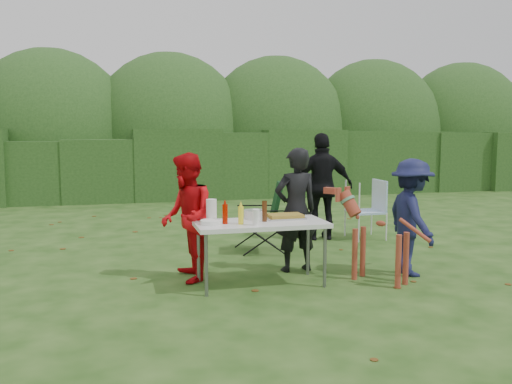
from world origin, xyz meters
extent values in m
plane|color=#1E4211|center=(0.00, 0.00, 0.00)|extent=(80.00, 80.00, 0.00)
cube|color=#23471C|center=(0.00, 8.00, 0.85)|extent=(22.00, 1.40, 1.70)
ellipsoid|color=#3D6628|center=(0.00, 9.60, 1.60)|extent=(20.00, 2.60, 3.20)
cube|color=silver|center=(0.06, -0.25, 0.71)|extent=(1.50, 0.70, 0.05)
cylinder|color=slate|center=(-0.62, -0.53, 0.34)|extent=(0.04, 0.04, 0.69)
cylinder|color=slate|center=(0.74, -0.53, 0.34)|extent=(0.04, 0.04, 0.69)
cylinder|color=slate|center=(-0.62, 0.03, 0.34)|extent=(0.04, 0.04, 0.69)
cylinder|color=slate|center=(0.74, 0.03, 0.34)|extent=(0.04, 0.04, 0.69)
imported|color=black|center=(0.65, 0.25, 0.78)|extent=(0.61, 0.43, 1.57)
imported|color=red|center=(-0.74, 0.14, 0.76)|extent=(0.58, 0.75, 1.52)
imported|color=black|center=(1.71, 2.04, 0.87)|extent=(1.05, 0.50, 1.74)
imported|color=#161A41|center=(1.96, -0.29, 0.72)|extent=(0.60, 0.97, 1.44)
cube|color=#B7B7BA|center=(0.39, -0.12, 0.75)|extent=(0.45, 0.30, 0.02)
cube|color=olive|center=(0.39, -0.12, 0.78)|extent=(0.40, 0.26, 0.04)
cylinder|color=yellow|center=(-0.20, -0.35, 0.84)|extent=(0.06, 0.06, 0.20)
cylinder|color=#9F1000|center=(-0.37, -0.28, 0.85)|extent=(0.06, 0.06, 0.22)
cylinder|color=#47230F|center=(0.10, -0.24, 0.86)|extent=(0.06, 0.06, 0.24)
cylinder|color=white|center=(-0.49, -0.11, 0.87)|extent=(0.12, 0.12, 0.26)
cylinder|color=white|center=(-0.06, -0.46, 0.83)|extent=(0.08, 0.08, 0.18)
cylinder|color=silver|center=(0.05, 0.00, 0.79)|extent=(0.26, 0.26, 0.10)
cylinder|color=white|center=(-0.52, -0.28, 0.77)|extent=(0.24, 0.24, 0.05)
camera|label=1|loc=(-1.54, -6.16, 1.79)|focal=38.00mm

